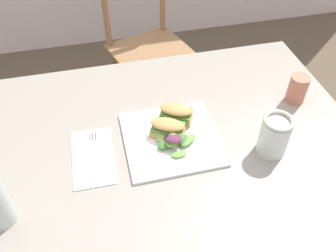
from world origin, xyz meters
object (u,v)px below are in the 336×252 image
object	(u,v)px
chair_wooden_far	(148,48)
sandwich_half_back	(176,113)
fork_on_napkin	(93,151)
dining_table	(166,168)
cup_extra_side	(297,89)
sandwich_half_front	(168,128)
plate_lunch	(171,139)
mason_jar_iced_tea	(274,137)

from	to	relation	value
chair_wooden_far	sandwich_half_back	bearing A→B (deg)	-95.00
chair_wooden_far	fork_on_napkin	size ratio (longest dim) A/B	4.68
dining_table	sandwich_half_back	world-z (taller)	sandwich_half_back
chair_wooden_far	cup_extra_side	distance (m)	1.00
cup_extra_side	dining_table	bearing A→B (deg)	-170.06
chair_wooden_far	cup_extra_side	world-z (taller)	chair_wooden_far
chair_wooden_far	fork_on_napkin	distance (m)	1.06
chair_wooden_far	fork_on_napkin	xyz separation A→B (m)	(-0.34, -0.96, 0.30)
cup_extra_side	sandwich_half_front	bearing A→B (deg)	-171.64
chair_wooden_far	plate_lunch	distance (m)	1.01
sandwich_half_back	cup_extra_side	xyz separation A→B (m)	(0.41, 0.01, 0.01)
chair_wooden_far	sandwich_half_front	distance (m)	1.01
plate_lunch	sandwich_half_front	world-z (taller)	sandwich_half_front
fork_on_napkin	mason_jar_iced_tea	distance (m)	0.52
fork_on_napkin	plate_lunch	bearing A→B (deg)	-0.92
sandwich_half_back	cup_extra_side	size ratio (longest dim) A/B	1.20
dining_table	mason_jar_iced_tea	size ratio (longest dim) A/B	9.56
sandwich_half_front	fork_on_napkin	distance (m)	0.23
mason_jar_iced_tea	cup_extra_side	bearing A→B (deg)	47.01
chair_wooden_far	sandwich_half_back	distance (m)	0.95
chair_wooden_far	mason_jar_iced_tea	world-z (taller)	chair_wooden_far
chair_wooden_far	sandwich_half_back	size ratio (longest dim) A/B	7.59
chair_wooden_far	plate_lunch	size ratio (longest dim) A/B	3.13
chair_wooden_far	plate_lunch	xyz separation A→B (m)	(-0.11, -0.96, 0.30)
mason_jar_iced_tea	cup_extra_side	xyz separation A→B (m)	(0.18, 0.19, -0.01)
plate_lunch	cup_extra_side	bearing A→B (deg)	10.31
sandwich_half_front	mason_jar_iced_tea	size ratio (longest dim) A/B	0.92
sandwich_half_front	cup_extra_side	xyz separation A→B (m)	(0.45, 0.07, 0.01)
chair_wooden_far	sandwich_half_front	xyz separation A→B (m)	(-0.12, -0.95, 0.33)
sandwich_half_back	fork_on_napkin	world-z (taller)	sandwich_half_back
cup_extra_side	plate_lunch	bearing A→B (deg)	-169.69
dining_table	fork_on_napkin	size ratio (longest dim) A/B	6.43
chair_wooden_far	cup_extra_side	size ratio (longest dim) A/B	9.12
sandwich_half_back	fork_on_napkin	bearing A→B (deg)	-165.86
dining_table	fork_on_napkin	distance (m)	0.25
mason_jar_iced_tea	fork_on_napkin	bearing A→B (deg)	167.59
fork_on_napkin	sandwich_half_back	bearing A→B (deg)	14.14
sandwich_half_back	mason_jar_iced_tea	xyz separation A→B (m)	(0.24, -0.18, 0.02)
mason_jar_iced_tea	sandwich_half_back	bearing A→B (deg)	143.25
sandwich_half_front	cup_extra_side	distance (m)	0.46
plate_lunch	fork_on_napkin	bearing A→B (deg)	179.08
dining_table	cup_extra_side	world-z (taller)	cup_extra_side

